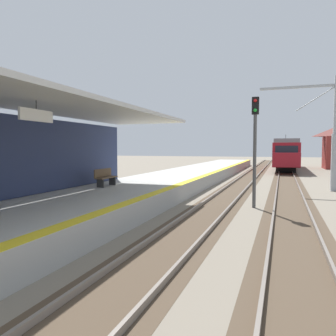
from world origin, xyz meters
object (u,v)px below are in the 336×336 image
(catenary_pylon_far_side, at_px, (330,136))
(rail_signal_post, at_px, (255,140))
(approaching_train, at_px, (286,153))
(platform_bench, at_px, (105,177))

(catenary_pylon_far_side, bearing_deg, rail_signal_post, -117.83)
(rail_signal_post, distance_m, catenary_pylon_far_side, 8.93)
(approaching_train, distance_m, rail_signal_post, 30.13)
(rail_signal_post, height_order, platform_bench, rail_signal_post)
(approaching_train, distance_m, catenary_pylon_far_side, 22.37)
(approaching_train, height_order, rail_signal_post, rail_signal_post)
(approaching_train, bearing_deg, platform_bench, -105.77)
(catenary_pylon_far_side, bearing_deg, platform_bench, -140.93)
(rail_signal_post, distance_m, platform_bench, 7.57)
(approaching_train, distance_m, platform_bench, 32.66)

